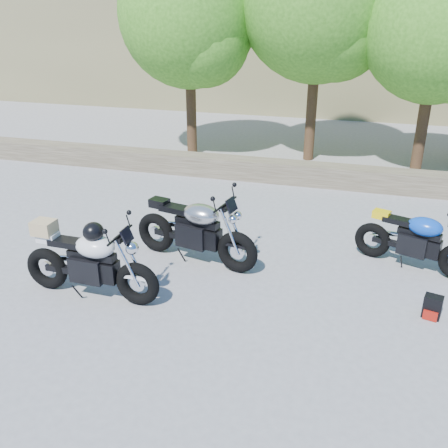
{
  "coord_description": "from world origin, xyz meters",
  "views": [
    {
      "loc": [
        2.2,
        -6.1,
        4.03
      ],
      "look_at": [
        0.2,
        1.0,
        0.75
      ],
      "focal_mm": 40.0,
      "sensor_mm": 36.0,
      "label": 1
    }
  ],
  "objects_px": {
    "silver_bike": "(196,231)",
    "backpack": "(432,307)",
    "blue_bike": "(416,241)",
    "white_bike": "(89,260)"
  },
  "relations": [
    {
      "from": "silver_bike",
      "to": "backpack",
      "type": "relative_size",
      "value": 6.89
    },
    {
      "from": "silver_bike",
      "to": "blue_bike",
      "type": "bearing_deg",
      "value": 24.36
    },
    {
      "from": "blue_bike",
      "to": "white_bike",
      "type": "bearing_deg",
      "value": -135.02
    },
    {
      "from": "blue_bike",
      "to": "backpack",
      "type": "relative_size",
      "value": 5.85
    },
    {
      "from": "backpack",
      "to": "white_bike",
      "type": "bearing_deg",
      "value": -156.73
    },
    {
      "from": "white_bike",
      "to": "silver_bike",
      "type": "bearing_deg",
      "value": 53.6
    },
    {
      "from": "silver_bike",
      "to": "backpack",
      "type": "distance_m",
      "value": 3.78
    },
    {
      "from": "blue_bike",
      "to": "backpack",
      "type": "xyz_separation_m",
      "value": [
        0.17,
        -1.43,
        -0.33
      ]
    },
    {
      "from": "blue_bike",
      "to": "silver_bike",
      "type": "bearing_deg",
      "value": -148.39
    },
    {
      "from": "silver_bike",
      "to": "backpack",
      "type": "height_order",
      "value": "silver_bike"
    }
  ]
}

